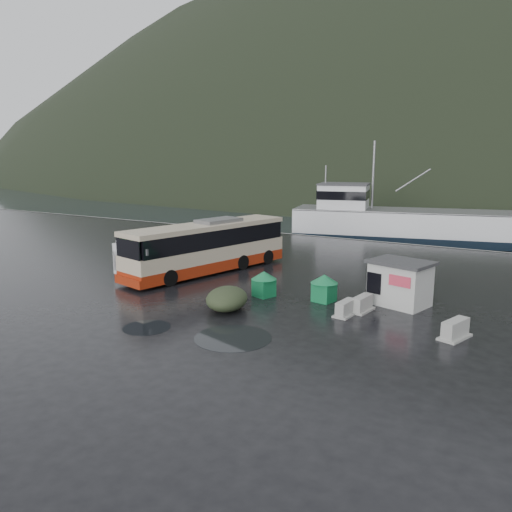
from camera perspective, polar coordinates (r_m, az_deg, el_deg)
The scene contains 14 objects.
ground at distance 28.90m, azimuth -3.53°, elevation -3.62°, with size 160.00×160.00×0.00m, color black.
harbor_water at distance 134.27m, azimuth 23.82°, elevation 7.21°, with size 300.00×180.00×0.02m, color black.
quay_edge at distance 46.49m, azimuth 10.32°, elevation 1.94°, with size 160.00×0.60×1.50m, color #999993.
coach_bus at distance 32.87m, azimuth -5.48°, elevation -1.82°, with size 3.04×12.17×3.44m, color #BDAC8E, non-canonical shape.
white_van at distance 33.13m, azimuth -10.89°, elevation -1.87°, with size 1.95×5.64×2.35m, color silver, non-canonical shape.
waste_bin_left at distance 26.44m, azimuth 7.75°, elevation -5.14°, with size 1.03×1.03×1.43m, color #13703E, non-canonical shape.
waste_bin_right at distance 27.11m, azimuth 0.91°, elevation -4.62°, with size 1.00×1.00×1.39m, color #13703E, non-canonical shape.
dome_tent at distance 24.88m, azimuth -3.34°, elevation -6.11°, with size 2.02×2.83×1.11m, color #2E3822, non-canonical shape.
ticket_kiosk at distance 26.61m, azimuth 16.00°, elevation -5.38°, with size 2.94×2.23×2.30m, color #B8B8B4, non-canonical shape.
jersey_barrier_a at distance 25.11m, azimuth 11.99°, elevation -6.18°, with size 0.76×1.53×0.76m, color #999993, non-canonical shape.
jersey_barrier_b at distance 24.32m, azimuth 10.18°, elevation -6.69°, with size 0.72×1.45×0.72m, color #999993, non-canonical shape.
jersey_barrier_c at distance 22.65m, azimuth 21.73°, elevation -8.72°, with size 0.80×1.60×0.80m, color #999993, non-canonical shape.
fishing_trawler at distance 54.81m, azimuth 16.14°, elevation 3.08°, with size 26.12×5.73×10.45m, color silver, non-canonical shape.
puddles at distance 21.56m, azimuth -5.70°, elevation -8.93°, with size 6.70×3.55×0.01m.
Camera 1 is at (15.61, -23.15, 7.46)m, focal length 35.00 mm.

